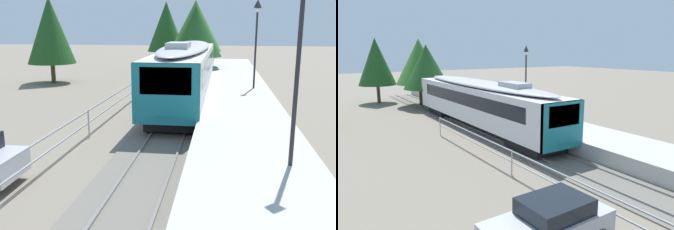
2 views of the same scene
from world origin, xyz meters
The scene contains 9 objects.
ground_plane centered at (-3.00, 22.00, 0.00)m, with size 160.00×160.00×0.00m, color slate.
track_rails centered at (0.00, 22.00, 0.03)m, with size 3.20×60.00×0.14m.
commuter_train centered at (0.00, 30.04, 2.14)m, with size 2.82×18.24×3.74m.
station_platform centered at (3.25, 22.00, 0.45)m, with size 3.90×60.00×0.90m, color #B7B5AD.
platform_lamp_far_end centered at (4.23, 30.10, 4.62)m, with size 0.34×0.34×5.35m.
parked_hatchback_silver centered at (-5.54, 15.69, 0.79)m, with size 4.05×1.88×1.53m.
tree_behind_carpark centered at (-0.23, 41.01, 4.22)m, with size 4.74×4.74×6.45m.
tree_distant_left centered at (-3.85, 47.06, 4.63)m, with size 4.04×4.04×7.24m.
tree_distant_centre centered at (-0.40, 42.75, 4.70)m, with size 4.96×4.96×7.07m.
Camera 2 is at (-11.35, 9.13, 5.81)m, focal length 34.22 mm.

